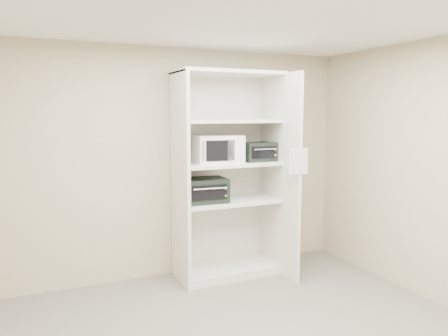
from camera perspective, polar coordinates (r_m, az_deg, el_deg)
name	(u,v)px	position (r m, az deg, el deg)	size (l,w,h in m)	color
ceiling	(248,9)	(3.39, 3.13, 20.06)	(4.50, 4.00, 0.01)	white
wall_back	(170,163)	(5.20, -7.09, 0.59)	(4.50, 0.02, 2.70)	#C8B895
shelving_unit	(231,182)	(5.19, 0.96, -1.80)	(1.24, 0.92, 2.42)	white
microwave	(218,149)	(5.05, -0.82, 2.48)	(0.53, 0.40, 0.32)	white
toaster_oven_upper	(257,152)	(5.25, 4.38, 2.14)	(0.39, 0.29, 0.23)	black
toaster_oven_lower	(204,190)	(5.05, -2.60, -2.91)	(0.50, 0.38, 0.28)	black
paper_sign	(299,161)	(4.87, 9.71, 0.87)	(0.23, 0.01, 0.29)	white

